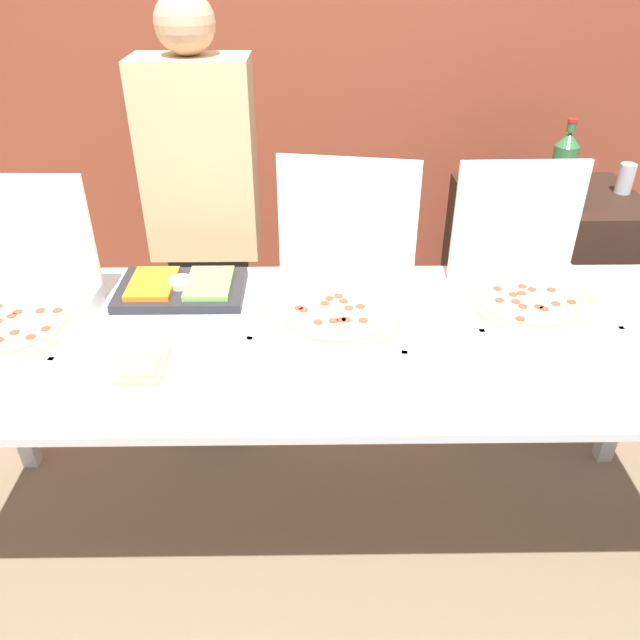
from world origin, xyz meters
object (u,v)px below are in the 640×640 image
(soda_can_colored, at_px, (577,193))
(person_guest_cap, at_px, (207,232))
(paper_plate_front_right, at_px, (143,366))
(soda_can_silver, at_px, (626,178))
(veggie_tray, at_px, (181,288))
(soda_bottle, at_px, (563,165))
(pizza_box_far_right, at_px, (15,304))
(pizza_box_far_left, at_px, (525,282))
(pizza_box_near_left, at_px, (339,291))

(soda_can_colored, relative_size, person_guest_cap, 0.07)
(paper_plate_front_right, distance_m, soda_can_silver, 2.08)
(veggie_tray, distance_m, soda_can_colored, 1.56)
(paper_plate_front_right, height_order, soda_bottle, soda_bottle)
(veggie_tray, bearing_deg, pizza_box_far_right, -157.37)
(pizza_box_far_left, distance_m, person_guest_cap, 1.18)
(paper_plate_front_right, relative_size, soda_can_colored, 2.00)
(soda_bottle, bearing_deg, soda_can_silver, 10.54)
(soda_can_colored, bearing_deg, paper_plate_front_right, -147.39)
(pizza_box_far_left, bearing_deg, soda_can_silver, 49.39)
(pizza_box_near_left, distance_m, soda_can_silver, 1.47)
(pizza_box_far_left, xyz_separation_m, soda_can_silver, (0.63, 0.78, 0.06))
(pizza_box_near_left, xyz_separation_m, soda_bottle, (0.92, 0.78, 0.13))
(pizza_box_near_left, relative_size, person_guest_cap, 0.30)
(pizza_box_far_right, xyz_separation_m, soda_can_silver, (2.17, 0.89, 0.06))
(pizza_box_near_left, xyz_separation_m, soda_can_colored, (0.95, 0.67, 0.06))
(veggie_tray, bearing_deg, pizza_box_far_left, -3.66)
(pizza_box_far_right, bearing_deg, soda_can_colored, 22.36)
(paper_plate_front_right, bearing_deg, person_guest_cap, 86.59)
(pizza_box_far_right, height_order, soda_can_silver, pizza_box_far_right)
(paper_plate_front_right, bearing_deg, pizza_box_far_left, 17.05)
(soda_can_silver, relative_size, person_guest_cap, 0.07)
(paper_plate_front_right, xyz_separation_m, soda_can_silver, (1.75, 1.12, 0.12))
(pizza_box_far_right, distance_m, soda_can_silver, 2.34)
(paper_plate_front_right, height_order, veggie_tray, veggie_tray)
(pizza_box_far_right, height_order, person_guest_cap, person_guest_cap)
(pizza_box_far_left, xyz_separation_m, paper_plate_front_right, (-1.12, -0.34, -0.06))
(paper_plate_front_right, distance_m, soda_bottle, 1.82)
(pizza_box_far_right, bearing_deg, paper_plate_front_right, -26.89)
(pizza_box_far_right, distance_m, pizza_box_far_left, 1.54)
(pizza_box_far_right, relative_size, paper_plate_front_right, 1.76)
(pizza_box_near_left, bearing_deg, soda_can_silver, 44.29)
(pizza_box_near_left, xyz_separation_m, paper_plate_front_right, (-0.54, -0.29, -0.07))
(veggie_tray, xyz_separation_m, soda_can_silver, (1.72, 0.71, 0.11))
(paper_plate_front_right, xyz_separation_m, veggie_tray, (0.03, 0.41, 0.01))
(pizza_box_near_left, xyz_separation_m, pizza_box_far_right, (-0.95, -0.06, -0.00))
(pizza_box_far_right, bearing_deg, pizza_box_far_left, 5.85)
(soda_can_colored, bearing_deg, soda_can_silver, 32.27)
(soda_bottle, bearing_deg, person_guest_cap, -171.41)
(paper_plate_front_right, relative_size, soda_can_silver, 2.00)
(pizza_box_near_left, bearing_deg, soda_can_colored, 44.86)
(pizza_box_far_right, relative_size, pizza_box_far_left, 1.01)
(paper_plate_front_right, bearing_deg, soda_bottle, 36.10)
(soda_can_colored, bearing_deg, veggie_tray, -159.65)
(veggie_tray, bearing_deg, soda_bottle, 24.55)
(pizza_box_near_left, distance_m, soda_bottle, 1.21)
(pizza_box_far_left, relative_size, veggie_tray, 1.07)
(pizza_box_near_left, height_order, pizza_box_far_right, pizza_box_near_left)
(pizza_box_far_left, relative_size, soda_bottle, 1.37)
(pizza_box_far_right, distance_m, soda_bottle, 2.06)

